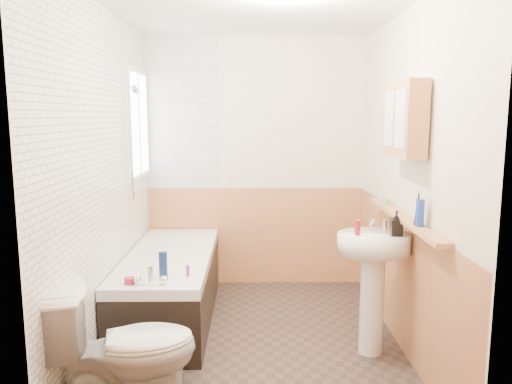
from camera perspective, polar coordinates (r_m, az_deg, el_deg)
floor at (r=4.02m, az=0.02°, el=-16.78°), size 2.80×2.80×0.00m
ceiling at (r=3.70m, az=0.02°, el=20.75°), size 2.80×2.80×0.00m
wall_back at (r=5.05m, az=-0.13°, el=3.31°), size 2.20×0.02×2.50m
wall_front at (r=2.26m, az=0.37°, el=-3.56°), size 2.20×0.02×2.50m
wall_left at (r=3.81m, az=-16.93°, el=1.12°), size 0.02×2.80×2.50m
wall_right at (r=3.83m, az=16.88°, el=1.16°), size 0.02×2.80×2.50m
wainscot_right at (r=3.99m, az=16.09°, el=-9.58°), size 0.01×2.80×1.00m
wainscot_front at (r=2.55m, az=0.34°, el=-20.13°), size 2.20×0.01×1.00m
wainscot_back at (r=5.16m, az=-0.13°, el=-5.03°), size 2.20×0.01×1.00m
tile_cladding_left at (r=3.80m, az=-16.61°, el=1.12°), size 0.01×2.80×2.50m
tile_return_back at (r=5.05m, az=-8.48°, el=8.90°), size 0.75×0.01×1.50m
window at (r=4.69m, az=-13.32°, el=7.55°), size 0.03×0.79×0.99m
bathtub at (r=4.39m, az=-9.76°, el=-10.39°), size 0.70×1.79×0.71m
shower_riser at (r=4.34m, az=-14.01°, el=7.74°), size 0.10×0.07×1.11m
toilet at (r=3.08m, az=-14.73°, el=-17.11°), size 0.91×0.65×0.80m
sink at (r=3.72m, az=13.23°, el=-8.50°), size 0.53×0.42×1.01m
pine_shelf at (r=3.68m, az=16.47°, el=-2.85°), size 0.10×1.54×0.03m
medicine_cabinet at (r=3.58m, az=16.62°, el=7.99°), size 0.14×0.57×0.52m
foam_can at (r=3.35m, az=18.23°, el=-2.28°), size 0.07×0.07×0.18m
green_bottle at (r=3.38m, az=18.06°, el=-1.59°), size 0.06×0.06×0.24m
black_jar at (r=4.12m, az=14.60°, el=-1.03°), size 0.08×0.08×0.04m
soap_bottle at (r=3.62m, az=15.71°, el=-4.19°), size 0.09×0.18×0.08m
clear_bottle at (r=3.57m, az=11.53°, el=-4.01°), size 0.05×0.05×0.11m
blue_gel at (r=3.64m, az=-10.55°, el=-8.26°), size 0.06×0.04×0.20m
cream_jar at (r=3.62m, az=-14.25°, el=-9.80°), size 0.09×0.09×0.05m
orange_bottle at (r=3.70m, az=-7.80°, el=-8.91°), size 0.03×0.03×0.08m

